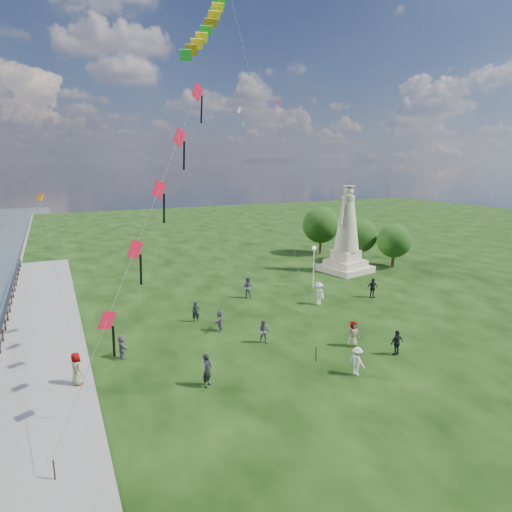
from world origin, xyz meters
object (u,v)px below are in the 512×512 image
person_2 (357,361)px  person_8 (319,293)px  person_9 (372,288)px  statue (347,240)px  person_11 (220,321)px  person_0 (207,370)px  person_5 (122,347)px  person_1 (264,332)px  person_10 (77,370)px  person_7 (248,287)px  person_3 (397,343)px  person_4 (353,334)px  lamppost (314,258)px  person_6 (196,312)px

person_2 → person_8: 11.85m
person_9 → statue: bearing=76.4°
person_9 → person_11: 14.55m
person_0 → person_5: size_ratio=1.24×
person_0 → person_9: 19.46m
person_1 → person_8: person_8 is taller
person_10 → person_8: bearing=-94.8°
statue → person_10: 30.50m
person_9 → person_2: bearing=-124.9°
person_7 → statue: bearing=-127.1°
person_7 → person_11: person_7 is taller
person_0 → person_10: 6.81m
person_3 → person_9: 11.27m
person_1 → person_7: bearing=107.4°
person_1 → person_10: bearing=-141.6°
person_4 → person_5: 14.23m
person_3 → person_11: (-8.31, 8.16, -0.04)m
person_3 → person_5: 16.51m
person_0 → person_10: bearing=109.8°
person_4 → person_9: bearing=45.4°
person_0 → person_9: size_ratio=1.06×
person_1 → person_10: person_10 is taller
statue → person_0: (-21.21, -16.28, -2.51)m
person_5 → person_9: (21.25, 2.67, 0.12)m
person_2 → person_10: (-13.94, 5.36, 0.07)m
lamppost → person_6: (-12.53, -3.64, -2.08)m
person_4 → person_11: 9.01m
person_5 → person_8: bearing=-82.9°
statue → person_6: (-18.91, -7.21, -2.67)m
person_11 → person_9: bearing=134.9°
person_4 → person_5: size_ratio=1.14×
person_4 → person_6: person_4 is taller
person_8 → person_10: person_8 is taller
person_3 → person_1: bearing=-39.2°
person_2 → lamppost: bearing=-37.4°
statue → person_7: (-13.15, -3.68, -2.49)m
person_0 → person_11: person_0 is taller
lamppost → person_0: lamppost is taller
person_3 → lamppost: bearing=-104.5°
person_8 → person_11: person_8 is taller
person_11 → person_1: bearing=69.9°
person_5 → person_2: bearing=-128.2°
lamppost → person_11: size_ratio=2.60×
person_7 → person_11: (-4.80, -5.90, -0.18)m
person_0 → person_5: 6.36m
lamppost → person_0: (-14.82, -12.71, -1.93)m
person_4 → person_10: (-16.10, 2.27, 0.04)m
person_8 → lamppost: bearing=142.0°
lamppost → person_9: (2.94, -4.74, -1.98)m
statue → person_9: statue is taller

